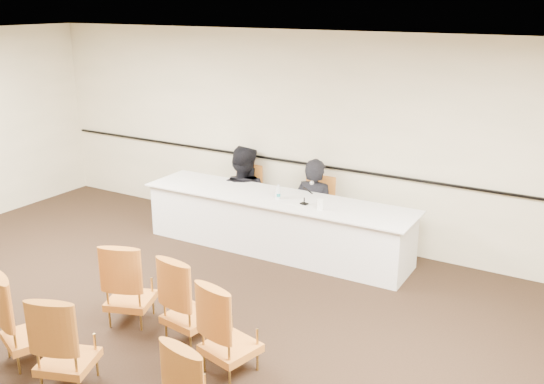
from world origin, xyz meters
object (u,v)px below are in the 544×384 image
(microphone, at_px, (304,194))
(water_bottle, at_px, (278,192))
(panel_table, at_px, (276,223))
(aud_chair_front_right, at_px, (230,327))
(panelist_main_chair, at_px, (314,210))
(aud_chair_back_left, at_px, (28,316))
(aud_chair_back_mid, at_px, (66,340))
(panelist_main, at_px, (314,216))
(aud_chair_front_mid, at_px, (189,298))
(panelist_second_chair, at_px, (243,197))
(aud_chair_front_left, at_px, (130,282))
(panelist_second, at_px, (243,204))
(coffee_cup, at_px, (320,204))
(drinking_glass, at_px, (277,195))

(microphone, distance_m, water_bottle, 0.42)
(panel_table, height_order, aud_chair_front_right, aud_chair_front_right)
(panel_table, height_order, panelist_main_chair, panelist_main_chair)
(aud_chair_back_left, xyz_separation_m, aud_chair_back_mid, (0.65, -0.10, 0.00))
(panel_table, relative_size, panelist_main, 2.28)
(aud_chair_front_mid, bearing_deg, panel_table, 106.93)
(panelist_second_chair, xyz_separation_m, water_bottle, (1.00, -0.62, 0.42))
(aud_chair_back_mid, bearing_deg, aud_chair_front_left, 85.73)
(panelist_second, distance_m, panelist_second_chair, 0.11)
(panelist_main_chair, bearing_deg, aud_chair_front_mid, -88.59)
(aud_chair_front_right, bearing_deg, coffee_cup, 110.74)
(panelist_main, relative_size, coffee_cup, 12.29)
(panelist_second, bearing_deg, drinking_glass, 139.53)
(panelist_second_chair, height_order, coffee_cup, panelist_second_chair)
(microphone, xyz_separation_m, coffee_cup, (0.27, -0.07, -0.08))
(aud_chair_front_right, bearing_deg, microphone, 116.18)
(coffee_cup, relative_size, aud_chair_front_mid, 0.15)
(panelist_main_chair, relative_size, water_bottle, 4.68)
(microphone, height_order, aud_chair_front_mid, microphone)
(water_bottle, bearing_deg, panelist_second_chair, 148.07)
(panel_table, relative_size, aud_chair_back_mid, 4.16)
(water_bottle, distance_m, aud_chair_back_mid, 3.67)
(aud_chair_back_mid, bearing_deg, aud_chair_front_right, 19.16)
(panelist_second, xyz_separation_m, microphone, (1.42, -0.66, 0.58))
(panel_table, height_order, coffee_cup, coffee_cup)
(panelist_main, height_order, aud_chair_front_right, panelist_main)
(panelist_main_chair, distance_m, drinking_glass, 0.78)
(water_bottle, height_order, aud_chair_front_right, water_bottle)
(panelist_second_chair, relative_size, aud_chair_front_left, 1.00)
(panelist_second, relative_size, drinking_glass, 18.48)
(panelist_main, xyz_separation_m, panelist_second_chair, (-1.23, -0.02, 0.09))
(aud_chair_front_left, bearing_deg, aud_chair_back_mid, -94.41)
(panelist_main_chair, height_order, aud_chair_front_right, same)
(panel_table, bearing_deg, panelist_main_chair, 61.66)
(microphone, height_order, coffee_cup, microphone)
(panelist_second_chair, relative_size, aud_chair_front_right, 1.00)
(panelist_main_chair, distance_m, aud_chair_front_right, 3.44)
(panelist_main, relative_size, aud_chair_back_mid, 1.83)
(panelist_main, bearing_deg, panelist_second, -3.01)
(drinking_glass, relative_size, aud_chair_front_mid, 0.11)
(coffee_cup, distance_m, aud_chair_back_left, 3.74)
(drinking_glass, height_order, aud_chair_front_mid, aud_chair_front_mid)
(coffee_cup, bearing_deg, aud_chair_back_left, -112.68)
(aud_chair_back_left, bearing_deg, drinking_glass, 100.27)
(microphone, relative_size, aud_chair_back_left, 0.31)
(panelist_main, relative_size, aud_chair_back_left, 1.83)
(coffee_cup, bearing_deg, panelist_second, 156.73)
(panelist_main, distance_m, panelist_main_chair, 0.09)
(coffee_cup, height_order, aud_chair_front_mid, aud_chair_front_mid)
(panel_table, height_order, panelist_second_chair, panelist_second_chair)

